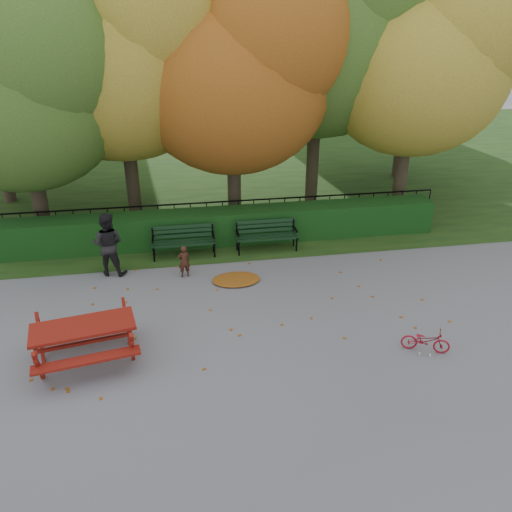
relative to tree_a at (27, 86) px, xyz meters
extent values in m
plane|color=slate|center=(5.19, -5.58, -4.52)|extent=(90.00, 90.00, 0.00)
plane|color=#173211|center=(5.19, 8.42, -4.52)|extent=(90.00, 90.00, 0.00)
cube|color=tan|center=(13.19, 22.42, 1.48)|extent=(9.00, 6.00, 12.00)
cube|color=black|center=(5.19, -1.08, -4.02)|extent=(13.00, 0.90, 1.00)
cube|color=black|center=(5.19, -0.28, -4.44)|extent=(14.00, 0.04, 0.04)
cube|color=black|center=(5.19, -0.28, -3.52)|extent=(14.00, 0.04, 0.04)
cylinder|color=black|center=(-1.31, -0.28, -4.02)|extent=(0.03, 0.03, 1.00)
cylinder|color=black|center=(2.19, -0.28, -4.02)|extent=(0.03, 0.03, 1.00)
cylinder|color=black|center=(5.19, -0.28, -4.02)|extent=(0.03, 0.03, 1.00)
cylinder|color=black|center=(8.19, -0.28, -4.02)|extent=(0.03, 0.03, 1.00)
cylinder|color=black|center=(11.69, -0.28, -4.02)|extent=(0.03, 0.03, 1.00)
cylinder|color=#2D231A|center=(-0.31, 0.22, -3.21)|extent=(0.44, 0.44, 2.62)
ellipsoid|color=#2A5318|center=(-0.31, 0.22, -0.40)|extent=(5.60, 5.60, 5.04)
sphere|color=#2A5318|center=(0.67, -0.48, 0.86)|extent=(4.20, 4.20, 4.20)
cylinder|color=#2D231A|center=(2.39, 1.42, -2.95)|extent=(0.44, 0.44, 3.15)
ellipsoid|color=olive|center=(2.39, 1.42, 0.43)|extent=(6.40, 6.40, 5.76)
sphere|color=olive|center=(3.51, 0.62, 1.87)|extent=(4.80, 4.80, 4.80)
cylinder|color=#2D231A|center=(5.69, 0.62, -3.12)|extent=(0.44, 0.44, 2.80)
ellipsoid|color=brown|center=(5.69, 0.62, -0.12)|extent=(6.00, 6.00, 5.40)
sphere|color=brown|center=(6.74, -0.13, 1.23)|extent=(4.50, 4.50, 4.50)
cylinder|color=#2D231A|center=(8.69, 1.92, -2.77)|extent=(0.44, 0.44, 3.50)
ellipsoid|color=#2A5318|center=(8.69, 1.92, 0.98)|extent=(6.80, 6.80, 6.12)
cylinder|color=#2D231A|center=(11.39, 0.42, -3.03)|extent=(0.44, 0.44, 2.97)
ellipsoid|color=olive|center=(11.39, 0.42, 0.15)|extent=(5.80, 5.80, 5.22)
sphere|color=olive|center=(12.40, -0.30, 1.46)|extent=(4.35, 4.35, 4.35)
cylinder|color=#2D231A|center=(-2.31, 3.92, -2.86)|extent=(0.44, 0.44, 3.32)
cylinder|color=#2D231A|center=(13.19, 4.42, -2.95)|extent=(0.44, 0.44, 3.15)
ellipsoid|color=#2A5318|center=(13.19, 4.42, 0.43)|extent=(6.00, 6.00, 5.40)
sphere|color=#2A5318|center=(14.24, 3.67, 1.78)|extent=(4.50, 4.50, 4.50)
cube|color=black|center=(3.89, -2.16, -4.08)|extent=(1.80, 0.12, 0.04)
cube|color=black|center=(3.89, -1.98, -4.08)|extent=(1.80, 0.12, 0.04)
cube|color=black|center=(3.89, -1.80, -4.08)|extent=(1.80, 0.12, 0.04)
cube|color=black|center=(3.89, -1.71, -3.97)|extent=(1.80, 0.05, 0.10)
cube|color=black|center=(3.89, -1.71, -3.82)|extent=(1.80, 0.05, 0.10)
cube|color=black|center=(3.89, -1.71, -3.69)|extent=(1.80, 0.05, 0.10)
cube|color=black|center=(3.04, -1.98, -4.10)|extent=(0.05, 0.55, 0.06)
cube|color=black|center=(3.04, -1.71, -3.88)|extent=(0.05, 0.05, 0.41)
cylinder|color=black|center=(3.04, -2.16, -4.30)|extent=(0.05, 0.05, 0.44)
cylinder|color=black|center=(3.04, -1.80, -4.30)|extent=(0.05, 0.05, 0.44)
cube|color=black|center=(3.04, -1.96, -3.90)|extent=(0.05, 0.45, 0.04)
cube|color=black|center=(4.74, -1.98, -4.10)|extent=(0.05, 0.55, 0.06)
cube|color=black|center=(4.74, -1.71, -3.88)|extent=(0.05, 0.05, 0.41)
cylinder|color=black|center=(4.74, -2.16, -4.30)|extent=(0.05, 0.05, 0.44)
cylinder|color=black|center=(4.74, -1.80, -4.30)|extent=(0.05, 0.05, 0.44)
cube|color=black|center=(4.74, -1.96, -3.90)|extent=(0.05, 0.45, 0.04)
cube|color=black|center=(6.29, -2.16, -4.08)|extent=(1.80, 0.12, 0.04)
cube|color=black|center=(6.29, -1.98, -4.08)|extent=(1.80, 0.12, 0.04)
cube|color=black|center=(6.29, -1.80, -4.08)|extent=(1.80, 0.12, 0.04)
cube|color=black|center=(6.29, -1.71, -3.97)|extent=(1.80, 0.05, 0.10)
cube|color=black|center=(6.29, -1.71, -3.82)|extent=(1.80, 0.05, 0.10)
cube|color=black|center=(6.29, -1.71, -3.69)|extent=(1.80, 0.05, 0.10)
cube|color=black|center=(5.44, -1.98, -4.10)|extent=(0.05, 0.55, 0.06)
cube|color=black|center=(5.44, -1.71, -3.88)|extent=(0.05, 0.05, 0.41)
cylinder|color=black|center=(5.44, -2.16, -4.30)|extent=(0.05, 0.05, 0.44)
cylinder|color=black|center=(5.44, -1.80, -4.30)|extent=(0.05, 0.05, 0.44)
cube|color=black|center=(5.44, -1.96, -3.90)|extent=(0.05, 0.45, 0.04)
cube|color=black|center=(7.14, -1.98, -4.10)|extent=(0.05, 0.55, 0.06)
cube|color=black|center=(7.14, -1.71, -3.88)|extent=(0.05, 0.05, 0.41)
cylinder|color=black|center=(7.14, -2.16, -4.30)|extent=(0.05, 0.05, 0.44)
cylinder|color=black|center=(7.14, -1.80, -4.30)|extent=(0.05, 0.05, 0.44)
cube|color=black|center=(7.14, -1.96, -3.90)|extent=(0.05, 0.45, 0.04)
cube|color=maroon|center=(1.79, -6.47, -3.72)|extent=(2.07, 1.14, 0.07)
cube|color=maroon|center=(1.90, -7.11, -4.04)|extent=(1.98, 0.61, 0.05)
cube|color=maroon|center=(1.67, -5.82, -4.04)|extent=(1.98, 0.61, 0.05)
cube|color=maroon|center=(1.04, -7.10, -4.08)|extent=(0.16, 0.56, 0.95)
cube|color=maroon|center=(0.87, -6.13, -4.08)|extent=(0.16, 0.56, 0.95)
cube|color=maroon|center=(0.95, -6.61, -3.80)|extent=(0.32, 1.46, 0.07)
cube|color=maroon|center=(2.71, -6.80, -4.08)|extent=(0.16, 0.56, 0.95)
cube|color=maroon|center=(2.54, -5.84, -4.08)|extent=(0.16, 0.56, 0.95)
cube|color=maroon|center=(2.62, -6.32, -3.80)|extent=(0.32, 1.46, 0.07)
cube|color=maroon|center=(1.79, -6.47, -4.08)|extent=(1.73, 0.37, 0.07)
ellipsoid|color=brown|center=(5.15, -3.66, -4.48)|extent=(1.31, 0.96, 0.09)
imported|color=#3C1D13|center=(3.85, -3.17, -4.08)|extent=(0.36, 0.27, 0.88)
imported|color=black|center=(1.92, -2.68, -3.66)|extent=(0.97, 0.84, 1.72)
imported|color=maroon|center=(8.58, -7.30, -4.27)|extent=(1.02, 0.70, 0.51)
camera|label=1|loc=(3.73, -15.02, 1.71)|focal=35.00mm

